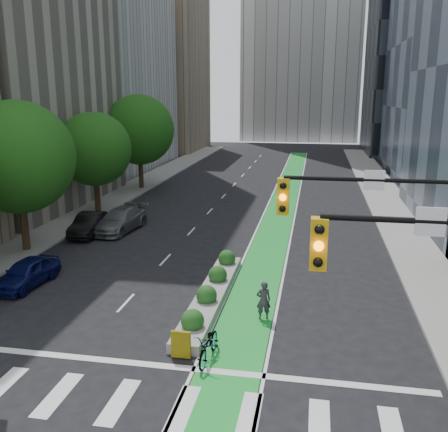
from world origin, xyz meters
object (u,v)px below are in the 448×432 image
at_px(median_planter, 212,292).
at_px(parked_car_left_near, 27,273).
at_px(bicycle, 209,345).
at_px(parked_car_left_far, 120,220).
at_px(parked_car_left_mid, 89,224).
at_px(cyclist, 263,300).

height_order(median_planter, parked_car_left_near, parked_car_left_near).
bearing_deg(bicycle, parked_car_left_near, 156.84).
height_order(bicycle, parked_car_left_far, parked_car_left_far).
distance_m(bicycle, parked_car_left_mid, 17.96).
bearing_deg(median_planter, parked_car_left_far, 129.49).
height_order(parked_car_left_near, parked_car_left_mid, parked_car_left_mid).
bearing_deg(parked_car_left_mid, parked_car_left_near, -88.71).
bearing_deg(bicycle, parked_car_left_mid, 132.00).
relative_size(cyclist, parked_car_left_near, 0.42).
distance_m(median_planter, parked_car_left_near, 9.14).
xyz_separation_m(bicycle, parked_car_left_mid, (-11.10, 14.12, 0.15)).
xyz_separation_m(bicycle, parked_car_left_far, (-9.45, 15.40, 0.19)).
bearing_deg(cyclist, parked_car_left_mid, -54.82).
distance_m(cyclist, parked_car_left_near, 11.76).
height_order(median_planter, parked_car_left_far, parked_car_left_far).
xyz_separation_m(parked_car_left_mid, parked_car_left_far, (1.65, 1.28, 0.04)).
bearing_deg(parked_car_left_mid, cyclist, -44.75).
relative_size(bicycle, parked_car_left_mid, 0.50).
relative_size(median_planter, parked_car_left_near, 2.60).
bearing_deg(cyclist, parked_car_left_far, -62.09).
relative_size(median_planter, parked_car_left_mid, 2.37).
xyz_separation_m(parked_car_left_near, parked_car_left_far, (0.67, 10.25, 0.08)).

